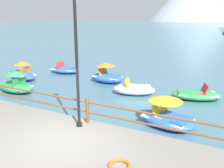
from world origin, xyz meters
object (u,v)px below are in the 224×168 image
(pedal_boat_5, at_px, (15,85))
(pedal_boat_6, at_px, (134,89))
(life_ring, at_px, (120,165))
(pedal_boat_0, at_px, (65,70))
(pedal_boat_7, at_px, (167,116))
(pedal_boat_4, at_px, (197,95))
(pedal_boat_1, at_px, (107,76))
(pedal_boat_3, at_px, (22,74))
(lamp_post, at_px, (76,50))

(pedal_boat_5, relative_size, pedal_boat_6, 0.97)
(life_ring, distance_m, pedal_boat_0, 12.88)
(life_ring, bearing_deg, pedal_boat_7, 86.37)
(life_ring, relative_size, pedal_boat_0, 0.25)
(pedal_boat_4, height_order, pedal_boat_7, pedal_boat_7)
(pedal_boat_1, height_order, pedal_boat_5, pedal_boat_1)
(pedal_boat_0, height_order, pedal_boat_1, pedal_boat_1)
(pedal_boat_4, xyz_separation_m, pedal_boat_7, (-0.54, -3.75, 0.16))
(pedal_boat_3, bearing_deg, pedal_boat_4, 5.60)
(pedal_boat_3, xyz_separation_m, pedal_boat_5, (1.77, -2.19, 0.00))
(pedal_boat_1, bearing_deg, pedal_boat_0, 167.53)
(pedal_boat_6, bearing_deg, pedal_boat_1, 148.91)
(pedal_boat_1, distance_m, pedal_boat_7, 6.88)
(pedal_boat_3, height_order, pedal_boat_5, pedal_boat_3)
(life_ring, distance_m, pedal_boat_3, 12.16)
(pedal_boat_7, bearing_deg, pedal_boat_4, 81.80)
(pedal_boat_4, distance_m, pedal_boat_7, 3.79)
(lamp_post, xyz_separation_m, pedal_boat_7, (2.57, 2.27, -2.69))
(pedal_boat_3, bearing_deg, pedal_boat_1, 19.68)
(lamp_post, distance_m, life_ring, 3.86)
(pedal_boat_0, bearing_deg, life_ring, -46.33)
(life_ring, bearing_deg, pedal_boat_0, 133.67)
(pedal_boat_3, bearing_deg, lamp_post, -31.80)
(pedal_boat_0, distance_m, pedal_boat_1, 4.12)
(life_ring, relative_size, pedal_boat_1, 0.26)
(pedal_boat_1, height_order, pedal_boat_7, pedal_boat_1)
(life_ring, height_order, pedal_boat_1, pedal_boat_1)
(pedal_boat_0, bearing_deg, pedal_boat_3, -116.28)
(life_ring, xyz_separation_m, pedal_boat_0, (-8.89, 9.31, -0.20))
(pedal_boat_1, distance_m, pedal_boat_5, 5.50)
(lamp_post, distance_m, pedal_boat_7, 4.36)
(life_ring, height_order, pedal_boat_3, pedal_boat_3)
(pedal_boat_1, xyz_separation_m, pedal_boat_4, (5.66, -0.85, -0.18))
(life_ring, distance_m, pedal_boat_5, 9.54)
(pedal_boat_3, distance_m, pedal_boat_4, 11.12)
(life_ring, xyz_separation_m, pedal_boat_1, (-4.88, 8.42, -0.01))
(pedal_boat_7, bearing_deg, lamp_post, -138.46)
(pedal_boat_0, xyz_separation_m, pedal_boat_6, (6.50, -2.38, 0.04))
(pedal_boat_1, distance_m, pedal_boat_6, 2.90)
(pedal_boat_5, bearing_deg, pedal_boat_0, 94.26)
(lamp_post, xyz_separation_m, pedal_boat_3, (-7.96, 4.93, -2.71))
(pedal_boat_3, bearing_deg, life_ring, -32.26)
(pedal_boat_5, distance_m, pedal_boat_6, 6.66)
(pedal_boat_3, xyz_separation_m, pedal_boat_6, (7.89, 0.44, -0.11))
(pedal_boat_0, height_order, pedal_boat_4, pedal_boat_4)
(lamp_post, distance_m, pedal_boat_4, 7.35)
(pedal_boat_4, bearing_deg, pedal_boat_1, 171.48)
(pedal_boat_1, height_order, pedal_boat_3, pedal_boat_1)
(lamp_post, distance_m, pedal_boat_6, 6.06)
(life_ring, height_order, pedal_boat_7, pedal_boat_7)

